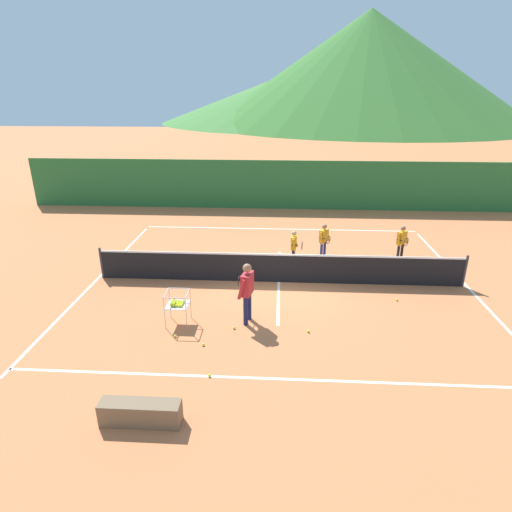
{
  "coord_description": "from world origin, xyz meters",
  "views": [
    {
      "loc": [
        -0.02,
        -12.33,
        5.77
      ],
      "look_at": [
        -0.71,
        -0.4,
        1.05
      ],
      "focal_mm": 29.54,
      "sensor_mm": 36.0,
      "label": 1
    }
  ],
  "objects_px": {
    "student_0": "(294,245)",
    "student_1": "(324,238)",
    "tennis_net": "(279,268)",
    "courtside_bench": "(141,413)",
    "tennis_ball_0": "(209,375)",
    "instructor": "(247,288)",
    "tennis_ball_1": "(397,300)",
    "tennis_ball_2": "(203,345)",
    "tennis_ball_5": "(234,328)",
    "student_2": "(402,240)",
    "tennis_ball_3": "(175,336)",
    "ball_cart": "(177,303)",
    "tennis_ball_4": "(308,331)"
  },
  "relations": [
    {
      "from": "instructor",
      "to": "courtside_bench",
      "type": "xyz_separation_m",
      "value": [
        -1.68,
        -3.79,
        -0.77
      ]
    },
    {
      "from": "tennis_ball_2",
      "to": "courtside_bench",
      "type": "height_order",
      "value": "courtside_bench"
    },
    {
      "from": "tennis_net",
      "to": "ball_cart",
      "type": "height_order",
      "value": "tennis_net"
    },
    {
      "from": "tennis_ball_5",
      "to": "student_1",
      "type": "bearing_deg",
      "value": 61.73
    },
    {
      "from": "courtside_bench",
      "to": "tennis_net",
      "type": "bearing_deg",
      "value": 68.4
    },
    {
      "from": "student_1",
      "to": "tennis_ball_3",
      "type": "distance_m",
      "value": 6.98
    },
    {
      "from": "tennis_ball_2",
      "to": "tennis_ball_5",
      "type": "distance_m",
      "value": 1.05
    },
    {
      "from": "student_2",
      "to": "tennis_ball_3",
      "type": "distance_m",
      "value": 8.88
    },
    {
      "from": "ball_cart",
      "to": "tennis_ball_4",
      "type": "distance_m",
      "value": 3.48
    },
    {
      "from": "tennis_ball_2",
      "to": "courtside_bench",
      "type": "distance_m",
      "value": 2.67
    },
    {
      "from": "student_2",
      "to": "ball_cart",
      "type": "relative_size",
      "value": 1.45
    },
    {
      "from": "student_0",
      "to": "student_2",
      "type": "distance_m",
      "value": 3.91
    },
    {
      "from": "tennis_ball_4",
      "to": "instructor",
      "type": "bearing_deg",
      "value": 163.96
    },
    {
      "from": "student_0",
      "to": "tennis_ball_5",
      "type": "relative_size",
      "value": 18.69
    },
    {
      "from": "student_2",
      "to": "tennis_ball_0",
      "type": "height_order",
      "value": "student_2"
    },
    {
      "from": "student_1",
      "to": "tennis_ball_0",
      "type": "height_order",
      "value": "student_1"
    },
    {
      "from": "student_1",
      "to": "courtside_bench",
      "type": "relative_size",
      "value": 0.87
    },
    {
      "from": "instructor",
      "to": "tennis_ball_0",
      "type": "bearing_deg",
      "value": -104.93
    },
    {
      "from": "tennis_ball_2",
      "to": "tennis_ball_5",
      "type": "xyz_separation_m",
      "value": [
        0.67,
        0.81,
        0.0
      ]
    },
    {
      "from": "tennis_ball_3",
      "to": "courtside_bench",
      "type": "distance_m",
      "value": 2.92
    },
    {
      "from": "instructor",
      "to": "tennis_ball_3",
      "type": "bearing_deg",
      "value": -153.39
    },
    {
      "from": "tennis_net",
      "to": "student_2",
      "type": "distance_m",
      "value": 4.85
    },
    {
      "from": "tennis_ball_3",
      "to": "tennis_ball_5",
      "type": "relative_size",
      "value": 1.0
    },
    {
      "from": "tennis_ball_1",
      "to": "tennis_ball_2",
      "type": "xyz_separation_m",
      "value": [
        -5.27,
        -2.65,
        0.0
      ]
    },
    {
      "from": "student_2",
      "to": "courtside_bench",
      "type": "height_order",
      "value": "student_2"
    },
    {
      "from": "tennis_ball_5",
      "to": "courtside_bench",
      "type": "bearing_deg",
      "value": -112.08
    },
    {
      "from": "tennis_ball_2",
      "to": "tennis_ball_5",
      "type": "height_order",
      "value": "same"
    },
    {
      "from": "ball_cart",
      "to": "tennis_ball_1",
      "type": "bearing_deg",
      "value": 14.89
    },
    {
      "from": "tennis_net",
      "to": "tennis_ball_5",
      "type": "bearing_deg",
      "value": -111.05
    },
    {
      "from": "tennis_ball_0",
      "to": "tennis_ball_2",
      "type": "distance_m",
      "value": 1.21
    },
    {
      "from": "student_0",
      "to": "tennis_ball_1",
      "type": "bearing_deg",
      "value": -40.61
    },
    {
      "from": "tennis_net",
      "to": "courtside_bench",
      "type": "bearing_deg",
      "value": -111.6
    },
    {
      "from": "tennis_ball_1",
      "to": "tennis_ball_4",
      "type": "xyz_separation_m",
      "value": [
        -2.7,
        -1.89,
        0.0
      ]
    },
    {
      "from": "tennis_ball_2",
      "to": "tennis_ball_4",
      "type": "distance_m",
      "value": 2.68
    },
    {
      "from": "instructor",
      "to": "tennis_ball_2",
      "type": "relative_size",
      "value": 24.57
    },
    {
      "from": "student_1",
      "to": "tennis_ball_5",
      "type": "relative_size",
      "value": 19.29
    },
    {
      "from": "tennis_ball_2",
      "to": "tennis_ball_5",
      "type": "bearing_deg",
      "value": 50.59
    },
    {
      "from": "tennis_ball_3",
      "to": "tennis_net",
      "type": "bearing_deg",
      "value": 53.0
    },
    {
      "from": "tennis_ball_0",
      "to": "ball_cart",
      "type": "bearing_deg",
      "value": 118.57
    },
    {
      "from": "tennis_net",
      "to": "courtside_bench",
      "type": "xyz_separation_m",
      "value": [
        -2.5,
        -6.32,
        -0.27
      ]
    },
    {
      "from": "student_0",
      "to": "student_1",
      "type": "bearing_deg",
      "value": 32.44
    },
    {
      "from": "tennis_ball_2",
      "to": "tennis_ball_1",
      "type": "bearing_deg",
      "value": 26.67
    },
    {
      "from": "student_0",
      "to": "courtside_bench",
      "type": "bearing_deg",
      "value": -111.19
    },
    {
      "from": "ball_cart",
      "to": "tennis_ball_4",
      "type": "relative_size",
      "value": 13.22
    },
    {
      "from": "tennis_ball_2",
      "to": "tennis_ball_0",
      "type": "bearing_deg",
      "value": -73.72
    },
    {
      "from": "tennis_net",
      "to": "instructor",
      "type": "relative_size",
      "value": 6.96
    },
    {
      "from": "student_2",
      "to": "tennis_ball_1",
      "type": "distance_m",
      "value": 3.41
    },
    {
      "from": "ball_cart",
      "to": "tennis_ball_4",
      "type": "height_order",
      "value": "ball_cart"
    },
    {
      "from": "tennis_net",
      "to": "tennis_ball_2",
      "type": "relative_size",
      "value": 171.09
    },
    {
      "from": "tennis_ball_5",
      "to": "tennis_ball_0",
      "type": "bearing_deg",
      "value": -99.41
    }
  ]
}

